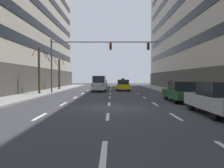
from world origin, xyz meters
TOP-DOWN VIEW (x-y plane):
  - ground_plane at (0.00, 0.00)m, footprint 120.00×120.00m
  - lane_stripe_l1_s3 at (-3.37, -3.00)m, footprint 0.16×2.00m
  - lane_stripe_l1_s4 at (-3.37, 2.00)m, footprint 0.16×2.00m
  - lane_stripe_l1_s5 at (-3.37, 7.00)m, footprint 0.16×2.00m
  - lane_stripe_l1_s6 at (-3.37, 12.00)m, footprint 0.16×2.00m
  - lane_stripe_l1_s7 at (-3.37, 17.00)m, footprint 0.16×2.00m
  - lane_stripe_l1_s8 at (-3.37, 22.00)m, footprint 0.16×2.00m
  - lane_stripe_l1_s9 at (-3.37, 27.00)m, footprint 0.16×2.00m
  - lane_stripe_l1_s10 at (-3.37, 32.00)m, footprint 0.16×2.00m
  - lane_stripe_l2_s2 at (0.00, -8.00)m, footprint 0.16×2.00m
  - lane_stripe_l2_s3 at (0.00, -3.00)m, footprint 0.16×2.00m
  - lane_stripe_l2_s4 at (0.00, 2.00)m, footprint 0.16×2.00m
  - lane_stripe_l2_s5 at (0.00, 7.00)m, footprint 0.16×2.00m
  - lane_stripe_l2_s6 at (0.00, 12.00)m, footprint 0.16×2.00m
  - lane_stripe_l2_s7 at (0.00, 17.00)m, footprint 0.16×2.00m
  - lane_stripe_l2_s8 at (0.00, 22.00)m, footprint 0.16×2.00m
  - lane_stripe_l2_s9 at (0.00, 27.00)m, footprint 0.16×2.00m
  - lane_stripe_l2_s10 at (0.00, 32.00)m, footprint 0.16×2.00m
  - lane_stripe_l3_s3 at (3.37, -3.00)m, footprint 0.16×2.00m
  - lane_stripe_l3_s4 at (3.37, 2.00)m, footprint 0.16×2.00m
  - lane_stripe_l3_s5 at (3.37, 7.00)m, footprint 0.16×2.00m
  - lane_stripe_l3_s6 at (3.37, 12.00)m, footprint 0.16×2.00m
  - lane_stripe_l3_s7 at (3.37, 17.00)m, footprint 0.16×2.00m
  - lane_stripe_l3_s8 at (3.37, 22.00)m, footprint 0.16×2.00m
  - lane_stripe_l3_s9 at (3.37, 27.00)m, footprint 0.16×2.00m
  - lane_stripe_l3_s10 at (3.37, 32.00)m, footprint 0.16×2.00m
  - car_driving_0 at (-1.54, 15.78)m, footprint 2.02×4.56m
  - taxi_driving_1 at (1.82, 17.51)m, footprint 1.91×4.42m
  - car_driving_2 at (-1.61, 27.90)m, footprint 1.78×4.22m
  - car_parked_1 at (5.69, -2.58)m, footprint 1.93×4.58m
  - car_parked_2 at (5.69, 3.36)m, footprint 1.85×4.35m
  - traffic_signal_0 at (-2.37, 12.06)m, footprint 13.14×0.35m
  - street_tree_0 at (-8.10, 19.49)m, footprint 1.78×1.77m
  - street_tree_1 at (-8.06, 10.45)m, footprint 1.72×1.95m
  - pedestrian_1 at (8.82, 16.88)m, footprint 0.53×0.22m

SIDE VIEW (x-z plane):
  - ground_plane at x=0.00m, z-range 0.00..0.00m
  - lane_stripe_l1_s3 at x=-3.37m, z-range 0.00..0.01m
  - lane_stripe_l1_s4 at x=-3.37m, z-range 0.00..0.01m
  - lane_stripe_l1_s5 at x=-3.37m, z-range 0.00..0.01m
  - lane_stripe_l1_s6 at x=-3.37m, z-range 0.00..0.01m
  - lane_stripe_l1_s7 at x=-3.37m, z-range 0.00..0.01m
  - lane_stripe_l1_s8 at x=-3.37m, z-range 0.00..0.01m
  - lane_stripe_l1_s9 at x=-3.37m, z-range 0.00..0.01m
  - lane_stripe_l1_s10 at x=-3.37m, z-range 0.00..0.01m
  - lane_stripe_l2_s2 at x=0.00m, z-range 0.00..0.01m
  - lane_stripe_l2_s3 at x=0.00m, z-range 0.00..0.01m
  - lane_stripe_l2_s4 at x=0.00m, z-range 0.00..0.01m
  - lane_stripe_l2_s5 at x=0.00m, z-range 0.00..0.01m
  - lane_stripe_l2_s6 at x=0.00m, z-range 0.00..0.01m
  - lane_stripe_l2_s7 at x=0.00m, z-range 0.00..0.01m
  - lane_stripe_l2_s8 at x=0.00m, z-range 0.00..0.01m
  - lane_stripe_l2_s9 at x=0.00m, z-range 0.00..0.01m
  - lane_stripe_l2_s10 at x=0.00m, z-range 0.00..0.01m
  - lane_stripe_l3_s3 at x=3.37m, z-range 0.00..0.01m
  - lane_stripe_l3_s4 at x=3.37m, z-range 0.00..0.01m
  - lane_stripe_l3_s5 at x=3.37m, z-range 0.00..0.01m
  - lane_stripe_l3_s6 at x=3.37m, z-range 0.00..0.01m
  - lane_stripe_l3_s7 at x=3.37m, z-range 0.00..0.01m
  - lane_stripe_l3_s8 at x=3.37m, z-range 0.00..0.01m
  - lane_stripe_l3_s9 at x=3.37m, z-range 0.00..0.01m
  - lane_stripe_l3_s10 at x=3.37m, z-range 0.00..0.01m
  - car_driving_2 at x=-1.61m, z-range -0.01..1.57m
  - car_parked_2 at x=5.69m, z-range -0.01..1.62m
  - taxi_driving_1 at x=1.82m, z-range -0.10..1.73m
  - car_parked_1 at x=5.69m, z-range -0.01..1.70m
  - car_driving_0 at x=-1.54m, z-range -0.01..2.17m
  - pedestrian_1 at x=8.82m, z-range 0.27..1.95m
  - street_tree_0 at x=-8.10m, z-range -0.08..5.28m
  - street_tree_1 at x=-8.06m, z-range 0.14..5.71m
  - traffic_signal_0 at x=-2.37m, z-range 1.77..8.21m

